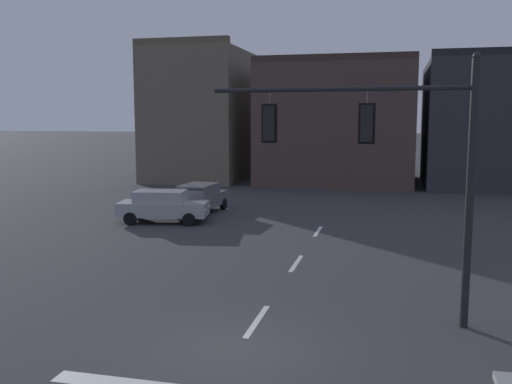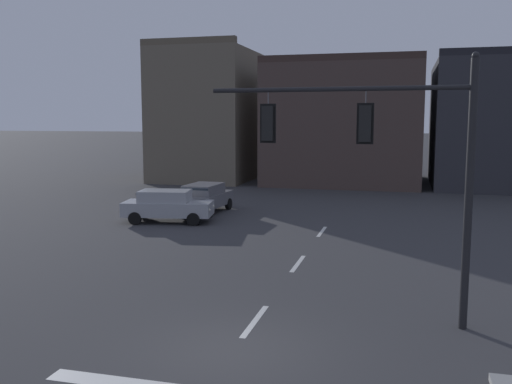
% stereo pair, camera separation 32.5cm
% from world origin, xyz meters
% --- Properties ---
extents(ground_plane, '(400.00, 400.00, 0.00)m').
position_xyz_m(ground_plane, '(0.00, 0.00, 0.00)').
color(ground_plane, '#353538').
extents(lane_centreline, '(0.16, 26.40, 0.01)m').
position_xyz_m(lane_centreline, '(0.00, 2.00, 0.00)').
color(lane_centreline, silver).
rests_on(lane_centreline, ground).
extents(signal_mast_near_side, '(6.61, 0.45, 6.72)m').
position_xyz_m(signal_mast_near_side, '(3.22, 2.88, 4.39)').
color(signal_mast_near_side, black).
rests_on(signal_mast_near_side, ground).
extents(car_lot_nearside, '(2.10, 4.53, 1.61)m').
position_xyz_m(car_lot_nearside, '(-7.04, 17.61, 0.86)').
color(car_lot_nearside, slate).
rests_on(car_lot_nearside, ground).
extents(car_lot_middle, '(4.65, 2.51, 1.61)m').
position_xyz_m(car_lot_middle, '(-7.87, 14.42, 0.86)').
color(car_lot_middle, '#9EA0A5').
rests_on(car_lot_middle, ground).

